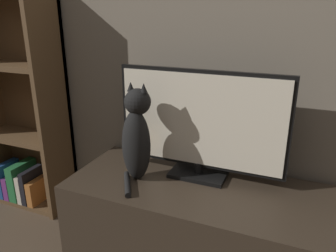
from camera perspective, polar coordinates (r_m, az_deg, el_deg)
wall_back at (r=1.73m, az=9.41°, el=20.04°), size 4.80×0.05×2.60m
tv_stand at (r=1.76m, az=4.79°, el=-17.02°), size 1.28×0.55×0.46m
tv at (r=1.62m, az=5.61°, el=0.36°), size 0.86×0.17×0.55m
cat at (r=1.62m, az=-5.46°, el=-1.80°), size 0.15×0.29×0.49m
bookshelf at (r=2.38m, az=-23.85°, el=1.79°), size 0.60×0.28×1.44m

